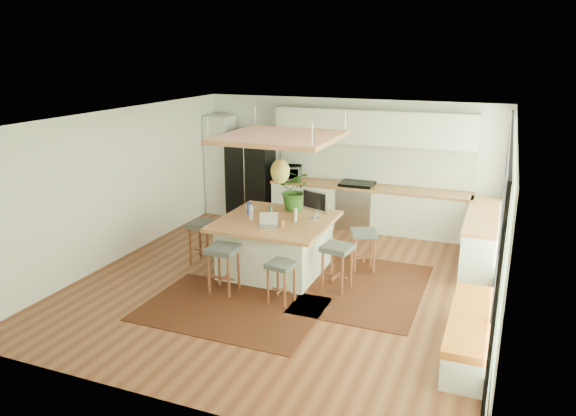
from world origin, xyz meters
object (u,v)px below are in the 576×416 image
at_px(fridge, 251,176).
at_px(laptop, 268,220).
at_px(microwave, 289,171).
at_px(monitor, 315,204).
at_px(island, 276,245).
at_px(stool_right_back, 363,251).
at_px(stool_near_right, 281,281).
at_px(stool_near_left, 224,271).
at_px(stool_right_front, 337,269).
at_px(island_plant, 296,194).
at_px(stool_left_side, 204,244).

xyz_separation_m(fridge, laptop, (1.87, -3.25, 0.12)).
bearing_deg(microwave, monitor, -76.88).
bearing_deg(laptop, island, 76.21).
bearing_deg(stool_right_back, stool_near_right, -116.09).
height_order(stool_near_left, microwave, microwave).
bearing_deg(stool_near_right, stool_right_back, 63.91).
relative_size(island, stool_right_front, 2.46).
bearing_deg(island_plant, laptop, -93.29).
height_order(stool_right_front, microwave, microwave).
bearing_deg(microwave, stool_right_front, -73.90).
distance_m(stool_near_left, stool_near_right, 0.98).
distance_m(island, stool_right_front, 1.26).
bearing_deg(stool_right_back, island, -157.32).
bearing_deg(monitor, microwave, 141.87).
xyz_separation_m(fridge, island, (1.81, -2.84, -0.46)).
bearing_deg(island, monitor, 26.03).
relative_size(monitor, island_plant, 0.72).
bearing_deg(laptop, stool_near_left, -144.63).
height_order(stool_left_side, monitor, monitor).
height_order(fridge, stool_near_left, fridge).
bearing_deg(stool_right_back, laptop, -143.49).
bearing_deg(stool_left_side, microwave, 81.61).
xyz_separation_m(stool_right_back, monitor, (-0.80, -0.29, 0.83)).
relative_size(stool_near_left, stool_left_side, 0.99).
bearing_deg(fridge, stool_right_back, -37.92).
relative_size(island, microwave, 3.27).
distance_m(stool_right_back, monitor, 1.19).
height_order(stool_right_back, stool_left_side, stool_left_side).
bearing_deg(island, stool_right_back, 22.68).
relative_size(stool_near_right, laptop, 2.01).
relative_size(island, stool_near_left, 2.43).
distance_m(stool_near_left, microwave, 4.04).
distance_m(laptop, microwave, 3.38).
bearing_deg(stool_left_side, stool_near_right, -26.94).
xyz_separation_m(fridge, island_plant, (1.93, -2.18, 0.29)).
bearing_deg(stool_left_side, stool_near_left, -46.13).
xyz_separation_m(island, stool_left_side, (-1.33, -0.15, -0.11)).
relative_size(island, stool_near_right, 2.86).
bearing_deg(stool_near_left, stool_right_front, 24.81).
distance_m(monitor, microwave, 2.94).
bearing_deg(fridge, stool_right_front, -49.45).
xyz_separation_m(stool_near_right, stool_right_front, (0.64, 0.76, 0.00)).
distance_m(stool_left_side, monitor, 2.15).
bearing_deg(laptop, island_plant, 65.83).
relative_size(stool_near_right, island_plant, 0.88).
distance_m(stool_near_right, island_plant, 2.02).
xyz_separation_m(stool_left_side, monitor, (1.93, 0.44, 0.83)).
height_order(monitor, microwave, monitor).
bearing_deg(fridge, stool_near_right, -61.78).
bearing_deg(monitor, stool_near_right, -69.80).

